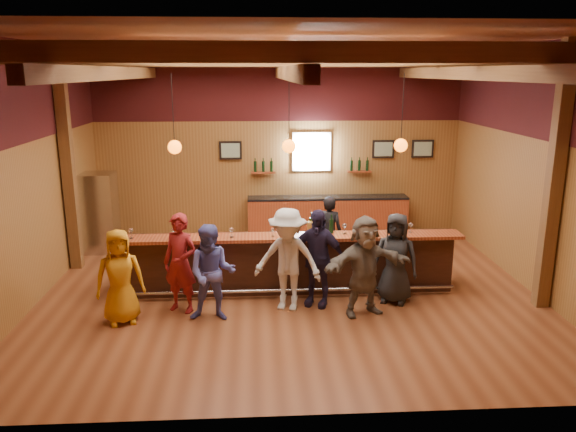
{
  "coord_description": "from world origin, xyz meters",
  "views": [
    {
      "loc": [
        -0.6,
        -9.87,
        3.98
      ],
      "look_at": [
        0.0,
        0.3,
        1.35
      ],
      "focal_mm": 35.0,
      "sensor_mm": 36.0,
      "label": 1
    }
  ],
  "objects_px": {
    "bar_counter": "(289,260)",
    "customer_brown": "(365,266)",
    "customer_redvest": "(180,263)",
    "stainless_fridge": "(100,213)",
    "bartender": "(329,233)",
    "customer_white": "(288,260)",
    "customer_orange": "(120,277)",
    "ice_bucket": "(313,228)",
    "customer_denim": "(212,273)",
    "customer_navy": "(317,258)",
    "bottle_a": "(311,225)",
    "back_bar_cabinet": "(327,215)",
    "customer_dark": "(395,258)"
  },
  "relations": [
    {
      "from": "customer_redvest",
      "to": "customer_denim",
      "type": "bearing_deg",
      "value": -9.64
    },
    {
      "from": "bar_counter",
      "to": "customer_navy",
      "type": "xyz_separation_m",
      "value": [
        0.42,
        -0.88,
        0.34
      ]
    },
    {
      "from": "customer_orange",
      "to": "customer_dark",
      "type": "relative_size",
      "value": 0.97
    },
    {
      "from": "customer_navy",
      "to": "bar_counter",
      "type": "bearing_deg",
      "value": 139.94
    },
    {
      "from": "customer_denim",
      "to": "stainless_fridge",
      "type": "bearing_deg",
      "value": 130.53
    },
    {
      "from": "customer_white",
      "to": "customer_orange",
      "type": "bearing_deg",
      "value": -154.73
    },
    {
      "from": "back_bar_cabinet",
      "to": "customer_redvest",
      "type": "relative_size",
      "value": 2.34
    },
    {
      "from": "customer_brown",
      "to": "customer_white",
      "type": "bearing_deg",
      "value": 150.13
    },
    {
      "from": "customer_redvest",
      "to": "customer_denim",
      "type": "relative_size",
      "value": 1.06
    },
    {
      "from": "bar_counter",
      "to": "customer_navy",
      "type": "relative_size",
      "value": 3.65
    },
    {
      "from": "back_bar_cabinet",
      "to": "ice_bucket",
      "type": "distance_m",
      "value": 4.0
    },
    {
      "from": "customer_navy",
      "to": "bartender",
      "type": "xyz_separation_m",
      "value": [
        0.44,
        1.83,
        -0.09
      ]
    },
    {
      "from": "bar_counter",
      "to": "bottle_a",
      "type": "distance_m",
      "value": 0.85
    },
    {
      "from": "bar_counter",
      "to": "bottle_a",
      "type": "relative_size",
      "value": 16.48
    },
    {
      "from": "customer_navy",
      "to": "stainless_fridge",
      "type": "bearing_deg",
      "value": 167.96
    },
    {
      "from": "bottle_a",
      "to": "stainless_fridge",
      "type": "bearing_deg",
      "value": 149.84
    },
    {
      "from": "bartender",
      "to": "bottle_a",
      "type": "xyz_separation_m",
      "value": [
        -0.47,
        -1.12,
        0.49
      ]
    },
    {
      "from": "customer_navy",
      "to": "customer_brown",
      "type": "height_order",
      "value": "customer_navy"
    },
    {
      "from": "stainless_fridge",
      "to": "bartender",
      "type": "relative_size",
      "value": 1.17
    },
    {
      "from": "bar_counter",
      "to": "ice_bucket",
      "type": "relative_size",
      "value": 26.56
    },
    {
      "from": "bar_counter",
      "to": "stainless_fridge",
      "type": "relative_size",
      "value": 3.5
    },
    {
      "from": "back_bar_cabinet",
      "to": "ice_bucket",
      "type": "xyz_separation_m",
      "value": [
        -0.77,
        -3.85,
        0.75
      ]
    },
    {
      "from": "bottle_a",
      "to": "bartender",
      "type": "bearing_deg",
      "value": 67.12
    },
    {
      "from": "stainless_fridge",
      "to": "customer_redvest",
      "type": "relative_size",
      "value": 1.05
    },
    {
      "from": "stainless_fridge",
      "to": "bottle_a",
      "type": "height_order",
      "value": "stainless_fridge"
    },
    {
      "from": "customer_brown",
      "to": "bartender",
      "type": "relative_size",
      "value": 1.1
    },
    {
      "from": "customer_denim",
      "to": "customer_white",
      "type": "relative_size",
      "value": 0.91
    },
    {
      "from": "bar_counter",
      "to": "customer_redvest",
      "type": "relative_size",
      "value": 3.69
    },
    {
      "from": "bar_counter",
      "to": "customer_redvest",
      "type": "bearing_deg",
      "value": -152.35
    },
    {
      "from": "customer_redvest",
      "to": "customer_brown",
      "type": "height_order",
      "value": "customer_redvest"
    },
    {
      "from": "stainless_fridge",
      "to": "customer_redvest",
      "type": "xyz_separation_m",
      "value": [
        2.22,
        -3.44,
        -0.05
      ]
    },
    {
      "from": "bar_counter",
      "to": "customer_denim",
      "type": "distance_m",
      "value": 1.95
    },
    {
      "from": "customer_redvest",
      "to": "ice_bucket",
      "type": "height_order",
      "value": "customer_redvest"
    },
    {
      "from": "ice_bucket",
      "to": "customer_navy",
      "type": "bearing_deg",
      "value": -89.09
    },
    {
      "from": "bar_counter",
      "to": "customer_dark",
      "type": "xyz_separation_m",
      "value": [
        1.81,
        -0.81,
        0.28
      ]
    },
    {
      "from": "customer_redvest",
      "to": "customer_orange",
      "type": "bearing_deg",
      "value": -130.63
    },
    {
      "from": "bar_counter",
      "to": "customer_orange",
      "type": "xyz_separation_m",
      "value": [
        -2.82,
        -1.4,
        0.26
      ]
    },
    {
      "from": "customer_brown",
      "to": "bottle_a",
      "type": "distance_m",
      "value": 1.43
    },
    {
      "from": "bar_counter",
      "to": "customer_orange",
      "type": "relative_size",
      "value": 4.02
    },
    {
      "from": "customer_brown",
      "to": "customer_denim",
      "type": "bearing_deg",
      "value": 164.45
    },
    {
      "from": "customer_white",
      "to": "stainless_fridge",
      "type": "bearing_deg",
      "value": 156.59
    },
    {
      "from": "customer_denim",
      "to": "bartender",
      "type": "distance_m",
      "value": 3.22
    },
    {
      "from": "customer_redvest",
      "to": "ice_bucket",
      "type": "xyz_separation_m",
      "value": [
        2.31,
        0.71,
        0.37
      ]
    },
    {
      "from": "stainless_fridge",
      "to": "customer_white",
      "type": "distance_m",
      "value": 5.32
    },
    {
      "from": "customer_orange",
      "to": "customer_navy",
      "type": "bearing_deg",
      "value": -7.77
    },
    {
      "from": "bar_counter",
      "to": "customer_brown",
      "type": "distance_m",
      "value": 1.78
    },
    {
      "from": "stainless_fridge",
      "to": "customer_brown",
      "type": "bearing_deg",
      "value": -35.37
    },
    {
      "from": "bar_counter",
      "to": "customer_brown",
      "type": "height_order",
      "value": "customer_brown"
    },
    {
      "from": "back_bar_cabinet",
      "to": "customer_brown",
      "type": "bearing_deg",
      "value": -90.15
    },
    {
      "from": "bottle_a",
      "to": "customer_denim",
      "type": "bearing_deg",
      "value": -145.0
    }
  ]
}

